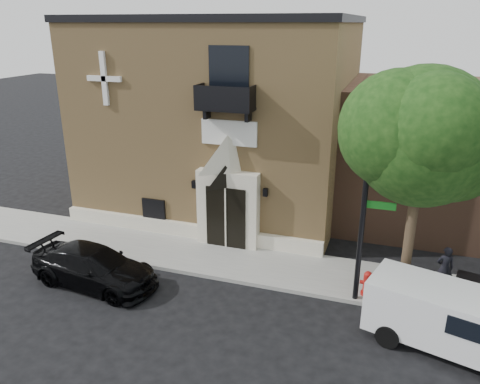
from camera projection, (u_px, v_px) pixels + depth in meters
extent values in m
plane|color=black|center=(229.00, 282.00, 17.18)|extent=(120.00, 120.00, 0.00)
cube|color=gray|center=(266.00, 266.00, 18.19)|extent=(42.00, 3.00, 0.15)
cube|color=tan|center=(226.00, 117.00, 23.67)|extent=(12.00, 10.00, 9.00)
cube|color=black|center=(225.00, 19.00, 22.08)|extent=(12.20, 10.20, 0.30)
cube|color=silver|center=(187.00, 230.00, 20.49)|extent=(12.00, 0.30, 0.60)
cube|color=silver|center=(228.00, 209.00, 19.33)|extent=(2.60, 0.55, 3.20)
pyramid|color=silver|center=(228.00, 154.00, 18.53)|extent=(2.60, 0.55, 1.50)
cube|color=black|center=(226.00, 218.00, 19.17)|extent=(1.70, 0.06, 2.60)
cube|color=silver|center=(225.00, 218.00, 19.14)|extent=(0.06, 0.04, 2.60)
cube|color=white|center=(229.00, 133.00, 18.42)|extent=(2.30, 0.10, 1.00)
cube|color=black|center=(225.00, 109.00, 17.74)|extent=(2.20, 0.90, 0.10)
cube|color=black|center=(221.00, 99.00, 17.20)|extent=(2.20, 0.06, 0.90)
cube|color=black|center=(200.00, 96.00, 17.90)|extent=(0.06, 0.90, 0.90)
cube|color=black|center=(252.00, 98.00, 17.27)|extent=(0.06, 0.90, 0.90)
cube|color=black|center=(229.00, 76.00, 17.70)|extent=(1.60, 0.08, 2.20)
cube|color=white|center=(104.00, 79.00, 19.41)|extent=(0.22, 0.14, 2.20)
cube|color=white|center=(104.00, 79.00, 19.41)|extent=(1.60, 0.14, 0.22)
cube|color=black|center=(154.00, 210.00, 20.79)|extent=(1.10, 0.10, 1.00)
cube|color=#F44C0A|center=(154.00, 210.00, 20.82)|extent=(0.85, 0.06, 0.75)
cube|color=black|center=(194.00, 184.00, 19.62)|extent=(0.18, 0.18, 0.32)
cube|color=black|center=(265.00, 192.00, 18.69)|extent=(0.18, 0.18, 0.32)
cylinder|color=#38281C|center=(408.00, 245.00, 15.01)|extent=(0.32, 0.32, 4.20)
sphere|color=#12330E|center=(423.00, 137.00, 13.79)|extent=(4.20, 4.20, 4.20)
sphere|color=#12330E|center=(450.00, 146.00, 13.92)|extent=(3.36, 3.36, 3.36)
sphere|color=#12330E|center=(399.00, 130.00, 13.75)|extent=(3.57, 3.57, 3.57)
sphere|color=#12330E|center=(433.00, 129.00, 12.97)|extent=(3.15, 3.15, 3.15)
imported|color=black|center=(94.00, 267.00, 16.85)|extent=(5.04, 2.47, 1.41)
cube|color=white|center=(451.00, 317.00, 13.31)|extent=(4.93, 3.01, 1.56)
cube|color=black|center=(476.00, 333.00, 12.09)|extent=(1.43, 0.44, 0.55)
cylinder|color=black|center=(388.00, 336.00, 13.67)|extent=(0.74, 0.41, 0.70)
cylinder|color=black|center=(405.00, 308.00, 15.02)|extent=(0.74, 0.41, 0.70)
cylinder|color=black|center=(364.00, 207.00, 14.81)|extent=(0.18, 0.18, 6.68)
cube|color=#136418|center=(380.00, 205.00, 14.62)|extent=(0.95, 0.05, 0.25)
cube|color=#136418|center=(366.00, 190.00, 15.12)|extent=(0.05, 0.95, 0.25)
cylinder|color=#AD1612|center=(366.00, 293.00, 16.14)|extent=(0.40, 0.40, 0.09)
cylinder|color=#AD1612|center=(367.00, 284.00, 16.02)|extent=(0.29, 0.29, 0.62)
sphere|color=#AD1612|center=(368.00, 275.00, 15.90)|extent=(0.29, 0.29, 0.29)
cylinder|color=#AD1612|center=(367.00, 283.00, 16.00)|extent=(0.51, 0.13, 0.13)
imported|color=#517338|center=(224.00, 236.00, 19.78)|extent=(0.63, 0.56, 0.66)
imported|color=black|center=(445.00, 268.00, 16.21)|extent=(0.66, 0.50, 1.63)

